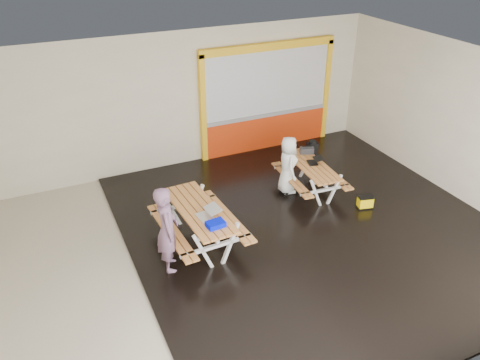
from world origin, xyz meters
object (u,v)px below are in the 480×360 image
person_left (167,229)px  backpack (312,149)px  fluke_bag (365,202)px  laptop_left (208,214)px  dark_case (289,189)px  picnic_table_right (311,171)px  toolbox (307,150)px  picnic_table_left (199,217)px  person_right (288,165)px  laptop_right (314,161)px  blue_pouch (216,224)px

person_left → backpack: bearing=-52.0°
backpack → fluke_bag: size_ratio=1.21×
laptop_left → dark_case: 3.02m
picnic_table_right → toolbox: toolbox is taller
picnic_table_left → dark_case: size_ratio=6.17×
person_right → backpack: person_right is taller
laptop_left → laptop_right: size_ratio=1.08×
picnic_table_left → fluke_bag: 3.89m
person_left → person_right: size_ratio=1.24×
picnic_table_left → picnic_table_right: picnic_table_left is taller
blue_pouch → dark_case: (2.57, 1.72, -0.78)m
laptop_right → fluke_bag: (0.60, -1.25, -0.59)m
toolbox → fluke_bag: bearing=-74.5°
fluke_bag → person_left: bearing=-178.0°
person_left → laptop_right: 4.27m
person_right → laptop_left: person_right is taller
toolbox → fluke_bag: size_ratio=0.97×
picnic_table_left → toolbox: toolbox is taller
blue_pouch → toolbox: (3.28, 2.15, -0.09)m
picnic_table_right → backpack: (0.55, 0.84, 0.10)m
laptop_left → fluke_bag: bearing=0.3°
laptop_right → backpack: (0.44, 0.79, -0.12)m
picnic_table_right → laptop_right: laptop_right is taller
picnic_table_left → person_left: (-0.78, -0.48, 0.24)m
person_right → blue_pouch: size_ratio=4.16×
picnic_table_right → person_right: 0.60m
picnic_table_left → blue_pouch: (0.08, -0.70, 0.25)m
backpack → dark_case: backpack is taller
laptop_right → dark_case: size_ratio=1.15×
person_right → laptop_right: bearing=-86.6°
person_right → laptop_right: 0.66m
laptop_left → dark_case: size_ratio=1.25×
person_right → blue_pouch: 3.07m
blue_pouch → dark_case: 3.19m
laptop_left → laptop_right: (3.18, 1.27, -0.13)m
person_left → blue_pouch: person_left is taller
picnic_table_left → blue_pouch: blue_pouch is taller
picnic_table_left → laptop_left: bearing=-78.5°
dark_case → fluke_bag: size_ratio=0.94×
person_left → dark_case: size_ratio=4.80×
laptop_right → blue_pouch: bearing=-152.8°
dark_case → picnic_table_left: bearing=-158.8°
person_left → fluke_bag: person_left is taller
picnic_table_left → picnic_table_right: 3.26m
backpack → person_left: bearing=-153.8°
picnic_table_left → backpack: size_ratio=4.82×
person_left → dark_case: 3.81m
dark_case → fluke_bag: bearing=-47.9°
person_right → toolbox: size_ratio=3.74×
laptop_left → backpack: (3.62, 2.05, -0.24)m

